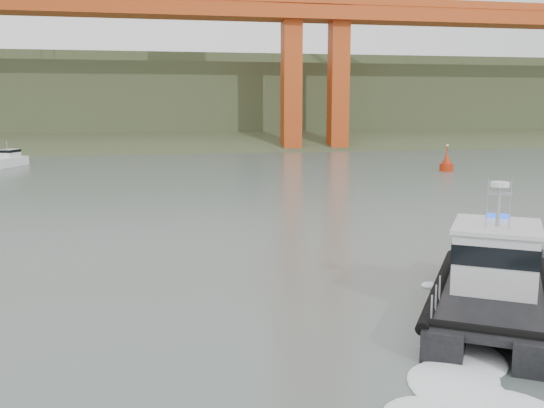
{
  "coord_description": "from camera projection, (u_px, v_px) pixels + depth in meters",
  "views": [
    {
      "loc": [
        -4.69,
        -23.21,
        7.73
      ],
      "look_at": [
        1.53,
        8.19,
        2.4
      ],
      "focal_mm": 40.0,
      "sensor_mm": 36.0,
      "label": 1
    }
  ],
  "objects": [
    {
      "name": "headlands",
      "position": [
        171.0,
        106.0,
        144.9
      ],
      "size": [
        500.0,
        105.36,
        27.12
      ],
      "color": "#3A4628",
      "rests_on": "ground"
    },
    {
      "name": "ground",
      "position": [
        274.0,
        296.0,
        24.62
      ],
      "size": [
        400.0,
        400.0,
        0.0
      ],
      "primitive_type": "plane",
      "color": "#495751",
      "rests_on": "ground"
    },
    {
      "name": "motorboat",
      "position": [
        8.0,
        160.0,
        75.21
      ],
      "size": [
        4.07,
        6.28,
        3.28
      ],
      "rotation": [
        0.0,
        0.0,
        -0.38
      ],
      "color": "silver",
      "rests_on": "ground"
    },
    {
      "name": "nav_buoy",
      "position": [
        447.0,
        164.0,
        69.83
      ],
      "size": [
        1.58,
        1.58,
        3.29
      ],
      "color": "#AA270B",
      "rests_on": "ground"
    },
    {
      "name": "patrol_boat",
      "position": [
        494.0,
        280.0,
        22.31
      ],
      "size": [
        8.89,
        10.94,
        5.11
      ],
      "rotation": [
        0.0,
        0.0,
        -0.57
      ],
      "color": "black",
      "rests_on": "ground"
    }
  ]
}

